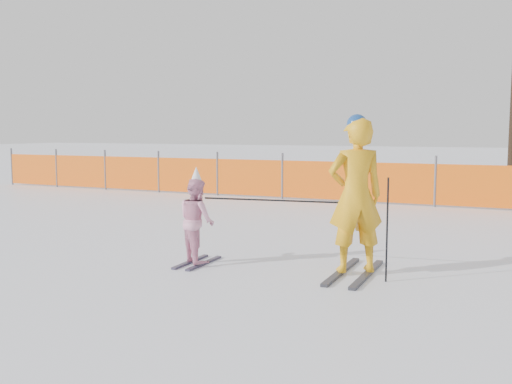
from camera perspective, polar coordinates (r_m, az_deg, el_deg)
ground at (r=7.70m, az=-1.54°, el=-7.79°), size 120.00×120.00×0.00m
adult at (r=7.40m, az=9.93°, el=-0.32°), size 0.86×1.54×2.06m
child at (r=7.97m, az=-5.94°, el=-2.76°), size 0.72×0.90×1.36m
ski_poles at (r=7.38m, az=6.05°, el=-1.96°), size 2.50×0.31×1.29m
safety_fence at (r=16.17m, az=-2.66°, el=1.56°), size 16.89×0.06×1.25m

